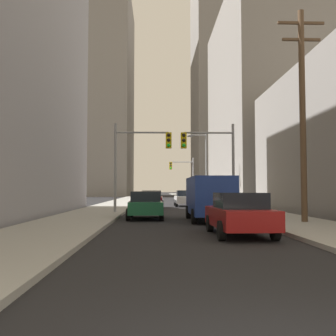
{
  "coord_description": "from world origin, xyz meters",
  "views": [
    {
      "loc": [
        -1.23,
        -3.3,
        1.65
      ],
      "look_at": [
        0.0,
        36.38,
        3.8
      ],
      "focal_mm": 41.49,
      "sensor_mm": 36.0,
      "label": 1
    }
  ],
  "objects_px": {
    "traffic_signal_far_right": "(183,172)",
    "sedan_maroon": "(152,199)",
    "sedan_red": "(239,214)",
    "traffic_signal_near_left": "(140,153)",
    "sedan_white": "(185,198)",
    "traffic_signal_near_right": "(211,153)",
    "cargo_van_blue": "(209,196)",
    "sedan_green": "(146,205)"
  },
  "relations": [
    {
      "from": "cargo_van_blue",
      "to": "traffic_signal_near_left",
      "type": "height_order",
      "value": "traffic_signal_near_left"
    },
    {
      "from": "sedan_maroon",
      "to": "sedan_green",
      "type": "bearing_deg",
      "value": -91.08
    },
    {
      "from": "traffic_signal_far_right",
      "to": "sedan_green",
      "type": "bearing_deg",
      "value": -97.63
    },
    {
      "from": "cargo_van_blue",
      "to": "sedan_green",
      "type": "distance_m",
      "value": 3.71
    },
    {
      "from": "sedan_white",
      "to": "traffic_signal_far_right",
      "type": "xyz_separation_m",
      "value": [
        0.97,
        16.61,
        3.25
      ]
    },
    {
      "from": "sedan_red",
      "to": "traffic_signal_near_left",
      "type": "relative_size",
      "value": 0.71
    },
    {
      "from": "sedan_green",
      "to": "sedan_maroon",
      "type": "height_order",
      "value": "same"
    },
    {
      "from": "sedan_maroon",
      "to": "traffic_signal_near_right",
      "type": "distance_m",
      "value": 9.56
    },
    {
      "from": "cargo_van_blue",
      "to": "traffic_signal_near_right",
      "type": "xyz_separation_m",
      "value": [
        0.87,
        5.59,
        2.75
      ]
    },
    {
      "from": "sedan_white",
      "to": "traffic_signal_far_right",
      "type": "height_order",
      "value": "traffic_signal_far_right"
    },
    {
      "from": "sedan_green",
      "to": "traffic_signal_near_left",
      "type": "height_order",
      "value": "traffic_signal_near_left"
    },
    {
      "from": "traffic_signal_near_left",
      "to": "traffic_signal_near_right",
      "type": "distance_m",
      "value": 4.7
    },
    {
      "from": "traffic_signal_near_right",
      "to": "sedan_maroon",
      "type": "bearing_deg",
      "value": 116.3
    },
    {
      "from": "sedan_maroon",
      "to": "cargo_van_blue",
      "type": "bearing_deg",
      "value": -77.15
    },
    {
      "from": "sedan_red",
      "to": "traffic_signal_near_left",
      "type": "height_order",
      "value": "traffic_signal_near_left"
    },
    {
      "from": "sedan_green",
      "to": "traffic_signal_near_left",
      "type": "relative_size",
      "value": 0.71
    },
    {
      "from": "sedan_maroon",
      "to": "traffic_signal_near_left",
      "type": "bearing_deg",
      "value": -95.12
    },
    {
      "from": "cargo_van_blue",
      "to": "traffic_signal_near_left",
      "type": "relative_size",
      "value": 0.87
    },
    {
      "from": "sedan_maroon",
      "to": "sedan_white",
      "type": "bearing_deg",
      "value": 47.44
    },
    {
      "from": "sedan_white",
      "to": "traffic_signal_near_left",
      "type": "relative_size",
      "value": 0.7
    },
    {
      "from": "cargo_van_blue",
      "to": "traffic_signal_near_right",
      "type": "relative_size",
      "value": 0.87
    },
    {
      "from": "traffic_signal_far_right",
      "to": "sedan_maroon",
      "type": "bearing_deg",
      "value": -101.51
    },
    {
      "from": "traffic_signal_near_left",
      "to": "sedan_maroon",
      "type": "bearing_deg",
      "value": 84.88
    },
    {
      "from": "sedan_green",
      "to": "traffic_signal_near_right",
      "type": "relative_size",
      "value": 0.71
    },
    {
      "from": "traffic_signal_far_right",
      "to": "traffic_signal_near_right",
      "type": "bearing_deg",
      "value": -90.19
    },
    {
      "from": "sedan_white",
      "to": "sedan_green",
      "type": "bearing_deg",
      "value": -102.14
    },
    {
      "from": "cargo_van_blue",
      "to": "sedan_white",
      "type": "xyz_separation_m",
      "value": [
        -0.01,
        17.02,
        -0.52
      ]
    },
    {
      "from": "traffic_signal_near_left",
      "to": "sedan_white",
      "type": "bearing_deg",
      "value": 71.5
    },
    {
      "from": "sedan_maroon",
      "to": "traffic_signal_near_right",
      "type": "relative_size",
      "value": 0.71
    },
    {
      "from": "sedan_red",
      "to": "sedan_green",
      "type": "height_order",
      "value": "same"
    },
    {
      "from": "traffic_signal_near_right",
      "to": "sedan_white",
      "type": "bearing_deg",
      "value": 94.38
    },
    {
      "from": "sedan_red",
      "to": "sedan_maroon",
      "type": "bearing_deg",
      "value": 99.37
    },
    {
      "from": "traffic_signal_far_right",
      "to": "traffic_signal_near_left",
      "type": "bearing_deg",
      "value": -99.7
    },
    {
      "from": "sedan_green",
      "to": "sedan_white",
      "type": "height_order",
      "value": "same"
    },
    {
      "from": "sedan_maroon",
      "to": "traffic_signal_near_right",
      "type": "height_order",
      "value": "traffic_signal_near_right"
    },
    {
      "from": "sedan_red",
      "to": "sedan_maroon",
      "type": "xyz_separation_m",
      "value": [
        -3.3,
        19.98,
        0.0
      ]
    },
    {
      "from": "sedan_red",
      "to": "sedan_white",
      "type": "bearing_deg",
      "value": 90.48
    },
    {
      "from": "sedan_maroon",
      "to": "traffic_signal_far_right",
      "type": "distance_m",
      "value": 20.66
    },
    {
      "from": "cargo_van_blue",
      "to": "sedan_red",
      "type": "height_order",
      "value": "cargo_van_blue"
    },
    {
      "from": "sedan_green",
      "to": "sedan_white",
      "type": "xyz_separation_m",
      "value": [
        3.33,
        15.49,
        0.0
      ]
    },
    {
      "from": "traffic_signal_near_left",
      "to": "traffic_signal_near_right",
      "type": "height_order",
      "value": "same"
    },
    {
      "from": "traffic_signal_near_left",
      "to": "traffic_signal_near_right",
      "type": "bearing_deg",
      "value": -0.0
    }
  ]
}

